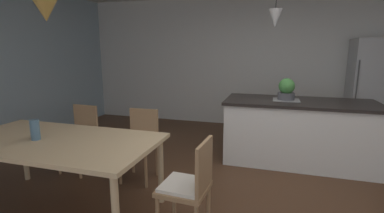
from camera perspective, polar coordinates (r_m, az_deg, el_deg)
ground_plane at (r=3.15m, az=13.61°, el=-19.53°), size 10.00×8.40×0.04m
wall_back_kitchen at (r=5.98m, az=16.11°, el=8.71°), size 10.00×0.12×2.70m
dining_table at (r=3.01m, az=-26.38°, el=-7.19°), size 1.98×1.02×0.75m
chair_far_left at (r=3.98m, az=-22.20°, el=-5.67°), size 0.43×0.43×0.87m
chair_kitchen_end at (r=2.42m, az=-0.53°, el=-15.90°), size 0.42×0.42×0.87m
chair_far_right at (r=3.50m, az=-10.70°, el=-7.28°), size 0.41×0.41×0.87m
kitchen_island at (r=4.23m, az=21.07°, el=-4.78°), size 2.06×0.91×0.91m
refrigerator at (r=5.85m, az=32.93°, el=2.86°), size 0.68×0.67×1.80m
pendant_over_table at (r=2.68m, az=-28.14°, el=17.69°), size 0.24×0.24×0.88m
pendant_over_island_main at (r=4.09m, az=16.87°, el=17.12°), size 0.18×0.18×0.80m
potted_plant_on_island at (r=4.10m, az=18.99°, el=3.29°), size 0.23×0.23×0.31m
vase_on_dining_table at (r=3.03m, az=-29.76°, el=-4.21°), size 0.08×0.08×0.20m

